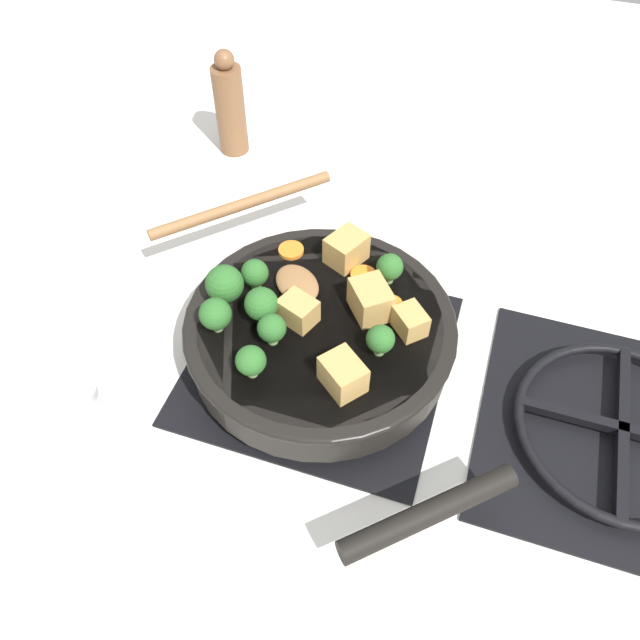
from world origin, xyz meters
TOP-DOWN VIEW (x-y plane):
  - ground_plane at (0.00, 0.00)m, footprint 2.40×2.40m
  - front_burner_grate at (0.00, 0.00)m, footprint 0.31×0.31m
  - rear_burner_grate at (0.00, 0.36)m, footprint 0.31×0.31m
  - skillet_pan at (0.00, 0.00)m, footprint 0.42×0.41m
  - wooden_spoon at (-0.11, -0.12)m, footprint 0.26×0.26m
  - tofu_cube_center_large at (0.01, -0.02)m, footprint 0.05×0.05m
  - tofu_cube_near_handle at (-0.11, -0.00)m, footprint 0.06×0.06m
  - tofu_cube_east_chunk at (-0.02, 0.10)m, footprint 0.05×0.05m
  - tofu_cube_west_chunk at (0.08, 0.05)m, footprint 0.06×0.06m
  - tofu_cube_back_piece at (-0.03, 0.05)m, footprint 0.06×0.06m
  - broccoli_floret_near_spoon at (0.02, 0.08)m, footprint 0.03×0.03m
  - broccoli_floret_center_top at (0.01, -0.12)m, footprint 0.05×0.05m
  - broccoli_floret_east_rim at (0.10, -0.05)m, footprint 0.03×0.03m
  - broccoli_floret_west_rim at (0.02, -0.06)m, footprint 0.04×0.04m
  - broccoli_floret_north_edge at (-0.09, 0.06)m, footprint 0.03×0.03m
  - broccoli_floret_south_cluster at (0.05, -0.11)m, footprint 0.04×0.04m
  - broccoli_floret_mid_floret at (0.05, -0.04)m, footprint 0.03×0.03m
  - broccoli_floret_small_inner at (-0.03, -0.09)m, footprint 0.03×0.03m
  - carrot_slice_orange_thin at (-0.10, -0.07)m, footprint 0.03×0.03m
  - carrot_slice_near_center at (-0.08, 0.03)m, footprint 0.03×0.03m
  - carrot_slice_edge_slice at (-0.05, 0.08)m, footprint 0.02×0.02m
  - pepper_mill at (-0.38, -0.28)m, footprint 0.05×0.05m
  - salt_shaker at (0.18, -0.21)m, footprint 0.04×0.04m

SIDE VIEW (x-z plane):
  - ground_plane at x=0.00m, z-range 0.00..0.00m
  - front_burner_grate at x=0.00m, z-range 0.00..0.03m
  - rear_burner_grate at x=0.00m, z-range 0.00..0.03m
  - salt_shaker at x=0.18m, z-range 0.00..0.09m
  - skillet_pan at x=0.00m, z-range 0.03..0.08m
  - carrot_slice_orange_thin at x=-0.10m, z-range 0.08..0.08m
  - carrot_slice_near_center at x=-0.08m, z-range 0.08..0.08m
  - carrot_slice_edge_slice at x=-0.05m, z-range 0.08..0.08m
  - pepper_mill at x=-0.38m, z-range -0.01..0.17m
  - wooden_spoon at x=-0.11m, z-range 0.08..0.09m
  - tofu_cube_east_chunk at x=-0.02m, z-range 0.08..0.11m
  - tofu_cube_center_large at x=0.01m, z-range 0.08..0.11m
  - tofu_cube_west_chunk at x=0.08m, z-range 0.08..0.11m
  - tofu_cube_near_handle at x=-0.11m, z-range 0.08..0.12m
  - tofu_cube_back_piece at x=-0.03m, z-range 0.08..0.12m
  - broccoli_floret_near_spoon at x=0.02m, z-range 0.08..0.12m
  - broccoli_floret_mid_floret at x=0.05m, z-range 0.08..0.12m
  - broccoli_floret_north_edge at x=-0.09m, z-range 0.08..0.12m
  - broccoli_floret_small_inner at x=-0.03m, z-range 0.08..0.12m
  - broccoli_floret_east_rim at x=0.10m, z-range 0.08..0.12m
  - broccoli_floret_south_cluster at x=0.05m, z-range 0.08..0.12m
  - broccoli_floret_west_rim at x=0.02m, z-range 0.08..0.13m
  - broccoli_floret_center_top at x=0.01m, z-range 0.08..0.13m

